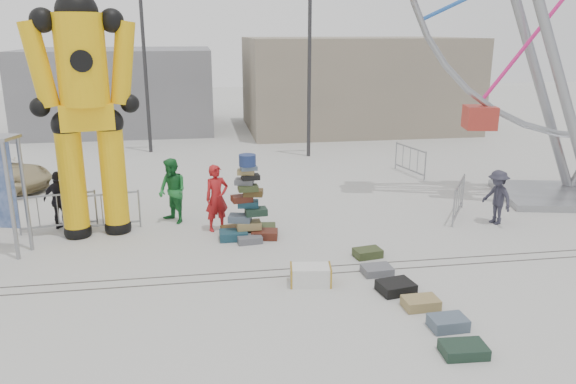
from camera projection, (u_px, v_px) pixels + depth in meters
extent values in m
plane|color=#9E9E99|center=(288.00, 288.00, 12.19)|extent=(90.00, 90.00, 0.00)
cube|color=#47443F|center=(284.00, 276.00, 12.76)|extent=(40.00, 0.04, 0.01)
cube|color=#47443F|center=(281.00, 269.00, 13.14)|extent=(40.00, 0.04, 0.01)
cube|color=gray|center=(355.00, 83.00, 31.53)|extent=(12.00, 8.00, 5.00)
cube|color=gray|center=(121.00, 89.00, 31.54)|extent=(10.00, 8.00, 4.40)
cylinder|color=#2D2D30|center=(309.00, 64.00, 23.87)|extent=(0.16, 0.16, 8.00)
cylinder|color=#2D2D30|center=(145.00, 63.00, 24.70)|extent=(0.16, 0.16, 8.00)
cube|color=#1C4555|center=(233.00, 235.00, 15.00)|extent=(0.74, 0.51, 0.24)
cube|color=#552216|center=(265.00, 234.00, 15.08)|extent=(0.77, 0.60, 0.22)
cube|color=#4F3A19|center=(233.00, 230.00, 15.44)|extent=(0.71, 0.54, 0.20)
cube|color=#384422|center=(263.00, 228.00, 15.53)|extent=(0.72, 0.54, 0.22)
cube|color=slate|center=(250.00, 239.00, 14.78)|extent=(0.67, 0.49, 0.19)
cube|color=black|center=(248.00, 227.00, 15.66)|extent=(0.67, 0.51, 0.20)
cube|color=#9C864F|center=(249.00, 225.00, 15.11)|extent=(0.67, 0.47, 0.20)
cube|color=slate|center=(240.00, 218.00, 15.06)|extent=(0.67, 0.54, 0.19)
cube|color=#1C3326|center=(256.00, 212.00, 15.01)|extent=(0.60, 0.43, 0.19)
cube|color=#1C4555|center=(248.00, 204.00, 15.09)|extent=(0.59, 0.43, 0.17)
cube|color=#552216|center=(242.00, 199.00, 14.98)|extent=(0.60, 0.47, 0.17)
cube|color=#4F3A19|center=(253.00, 193.00, 14.92)|extent=(0.57, 0.45, 0.17)
cube|color=#384422|center=(248.00, 188.00, 14.77)|extent=(0.54, 0.38, 0.15)
cube|color=slate|center=(244.00, 182.00, 14.84)|extent=(0.55, 0.45, 0.15)
cube|color=black|center=(251.00, 177.00, 14.75)|extent=(0.49, 0.36, 0.13)
cube|color=#9C864F|center=(246.00, 172.00, 14.74)|extent=(0.48, 0.35, 0.13)
cube|color=slate|center=(249.00, 168.00, 14.64)|extent=(0.46, 0.33, 0.11)
cylinder|color=navy|center=(247.00, 160.00, 14.61)|extent=(0.45, 0.45, 0.30)
sphere|color=black|center=(78.00, 231.00, 15.24)|extent=(0.72, 0.72, 0.72)
cylinder|color=#F0B50D|center=(73.00, 182.00, 14.85)|extent=(0.67, 0.67, 3.05)
sphere|color=black|center=(66.00, 125.00, 14.43)|extent=(0.76, 0.76, 0.76)
sphere|color=black|center=(118.00, 227.00, 15.57)|extent=(0.72, 0.72, 0.72)
cylinder|color=#F0B50D|center=(114.00, 179.00, 15.19)|extent=(0.67, 0.67, 3.05)
sphere|color=black|center=(109.00, 123.00, 14.77)|extent=(0.76, 0.76, 0.76)
cube|color=#F0B50D|center=(87.00, 116.00, 14.54)|extent=(1.45, 0.99, 0.67)
cylinder|color=#F0B50D|center=(81.00, 60.00, 14.15)|extent=(1.24, 1.24, 2.29)
sphere|color=black|center=(77.00, 12.00, 13.83)|extent=(1.05, 1.05, 1.05)
sphere|color=black|center=(42.00, 20.00, 13.62)|extent=(0.61, 0.61, 0.61)
cylinder|color=#F0B50D|center=(39.00, 65.00, 13.85)|extent=(0.86, 0.63, 2.15)
sphere|color=black|center=(40.00, 107.00, 14.11)|extent=(0.50, 0.50, 0.50)
sphere|color=black|center=(112.00, 21.00, 14.14)|extent=(0.61, 0.61, 0.61)
cylinder|color=#F0B50D|center=(123.00, 63.00, 14.50)|extent=(0.86, 0.63, 2.15)
sphere|color=black|center=(130.00, 104.00, 14.82)|extent=(0.50, 0.50, 0.50)
cylinder|color=gray|center=(558.00, 73.00, 16.67)|extent=(3.62, 1.09, 8.48)
cylinder|color=gray|center=(535.00, 68.00, 18.47)|extent=(3.62, 1.09, 8.48)
cylinder|color=gray|center=(18.00, 198.00, 13.62)|extent=(0.10, 0.10, 2.96)
cube|color=silver|center=(311.00, 275.00, 12.34)|extent=(0.96, 0.64, 0.42)
cube|color=#384422|center=(368.00, 253.00, 13.85)|extent=(0.73, 0.56, 0.21)
cube|color=slate|center=(377.00, 270.00, 12.89)|extent=(0.70, 0.55, 0.18)
cube|color=black|center=(396.00, 287.00, 11.98)|extent=(0.83, 0.72, 0.23)
cube|color=#9C864F|center=(421.00, 303.00, 11.30)|extent=(0.73, 0.51, 0.21)
cube|color=slate|center=(448.00, 323.00, 10.52)|extent=(0.71, 0.52, 0.23)
cube|color=#1C3326|center=(464.00, 349.00, 9.67)|extent=(0.80, 0.56, 0.20)
imported|color=#A11719|center=(217.00, 198.00, 15.49)|extent=(0.79, 0.66, 1.87)
imported|color=#1A6B2D|center=(172.00, 191.00, 16.12)|extent=(1.12, 1.16, 1.89)
imported|color=black|center=(60.00, 200.00, 15.64)|extent=(1.05, 0.69, 1.66)
imported|color=#272734|center=(497.00, 197.00, 16.06)|extent=(0.83, 1.14, 1.58)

